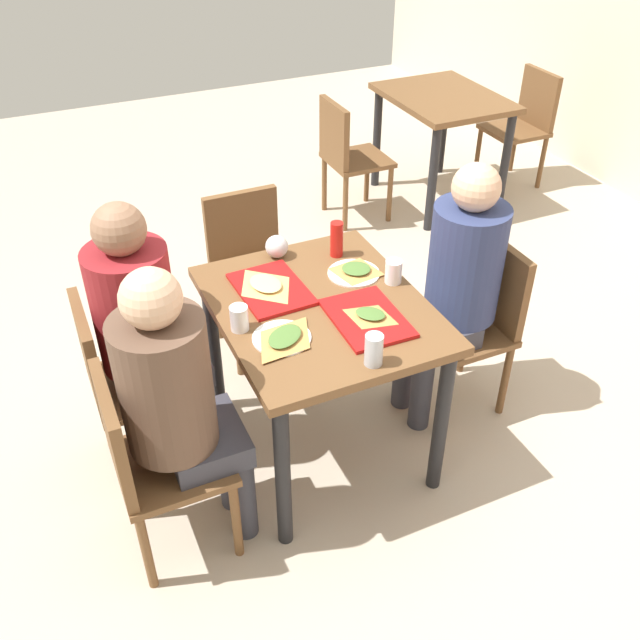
{
  "coord_description": "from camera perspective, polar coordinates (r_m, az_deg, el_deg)",
  "views": [
    {
      "loc": [
        2.1,
        -0.95,
        2.37
      ],
      "look_at": [
        0.0,
        0.0,
        0.7
      ],
      "focal_mm": 39.75,
      "sensor_mm": 36.0,
      "label": 1
    }
  ],
  "objects": [
    {
      "name": "paper_plate_center",
      "position": [
        2.99,
        2.73,
        3.79
      ],
      "size": [
        0.22,
        0.22,
        0.01
      ],
      "primitive_type": "cylinder",
      "color": "white",
      "rests_on": "main_table"
    },
    {
      "name": "background_chair_far",
      "position": [
        5.65,
        16.16,
        15.2
      ],
      "size": [
        0.4,
        0.4,
        0.83
      ],
      "color": "brown",
      "rests_on": "ground_plane"
    },
    {
      "name": "pizza_slice_d",
      "position": [
        2.6,
        -2.85,
        -1.43
      ],
      "size": [
        0.26,
        0.27,
        0.02
      ],
      "color": "#C68C47",
      "rests_on": "paper_plate_near_edge"
    },
    {
      "name": "condiment_bottle",
      "position": [
        3.08,
        1.35,
        6.52
      ],
      "size": [
        0.06,
        0.06,
        0.16
      ],
      "primitive_type": "cylinder",
      "color": "red",
      "rests_on": "main_table"
    },
    {
      "name": "background_table",
      "position": [
        5.17,
        9.82,
        16.02
      ],
      "size": [
        0.9,
        0.7,
        0.77
      ],
      "color": "brown",
      "rests_on": "ground_plane"
    },
    {
      "name": "pizza_slice_a",
      "position": [
        2.88,
        -4.4,
        2.86
      ],
      "size": [
        0.25,
        0.21,
        0.02
      ],
      "color": "#DBAD60",
      "rests_on": "tray_red_near"
    },
    {
      "name": "chair_near_right",
      "position": [
        2.65,
        -13.7,
        -10.69
      ],
      "size": [
        0.4,
        0.4,
        0.83
      ],
      "color": "brown",
      "rests_on": "ground_plane"
    },
    {
      "name": "plastic_cup_a",
      "position": [
        2.93,
        5.93,
        3.9
      ],
      "size": [
        0.07,
        0.07,
        0.1
      ],
      "primitive_type": "cylinder",
      "color": "white",
      "rests_on": "main_table"
    },
    {
      "name": "tray_red_near",
      "position": [
        2.88,
        -3.94,
        2.5
      ],
      "size": [
        0.37,
        0.27,
        0.02
      ],
      "primitive_type": "cube",
      "rotation": [
        0.0,
        0.0,
        0.04
      ],
      "color": "#B21414",
      "rests_on": "main_table"
    },
    {
      "name": "pizza_slice_b",
      "position": [
        2.71,
        4.07,
        0.4
      ],
      "size": [
        0.21,
        0.2,
        0.02
      ],
      "color": "#C68C47",
      "rests_on": "tray_red_far"
    },
    {
      "name": "chair_left_end",
      "position": [
        3.64,
        -5.66,
        4.65
      ],
      "size": [
        0.4,
        0.4,
        0.83
      ],
      "color": "brown",
      "rests_on": "ground_plane"
    },
    {
      "name": "background_chair_near",
      "position": [
        4.88,
        2.16,
        13.32
      ],
      "size": [
        0.4,
        0.4,
        0.83
      ],
      "color": "brown",
      "rests_on": "ground_plane"
    },
    {
      "name": "tray_red_far",
      "position": [
        2.72,
        3.79,
        0.15
      ],
      "size": [
        0.37,
        0.27,
        0.02
      ],
      "primitive_type": "cube",
      "rotation": [
        0.0,
        0.0,
        -0.02
      ],
      "color": "#B21414",
      "rests_on": "main_table"
    },
    {
      "name": "chair_near_left",
      "position": [
        3.01,
        -15.79,
        -4.42
      ],
      "size": [
        0.4,
        0.4,
        0.83
      ],
      "color": "brown",
      "rests_on": "ground_plane"
    },
    {
      "name": "chair_far_side",
      "position": [
        3.31,
        12.5,
        0.35
      ],
      "size": [
        0.4,
        0.4,
        0.83
      ],
      "color": "brown",
      "rests_on": "ground_plane"
    },
    {
      "name": "paper_plate_near_edge",
      "position": [
        2.62,
        -3.1,
        -1.44
      ],
      "size": [
        0.22,
        0.22,
        0.01
      ],
      "primitive_type": "cylinder",
      "color": "white",
      "rests_on": "main_table"
    },
    {
      "name": "soda_can",
      "position": [
        2.48,
        4.35,
        -2.41
      ],
      "size": [
        0.07,
        0.07,
        0.12
      ],
      "primitive_type": "cylinder",
      "color": "#B7BCC6",
      "rests_on": "main_table"
    },
    {
      "name": "person_far_side",
      "position": [
        3.1,
        10.97,
        3.42
      ],
      "size": [
        0.32,
        0.42,
        1.24
      ],
      "color": "#383842",
      "rests_on": "ground_plane"
    },
    {
      "name": "person_in_red",
      "position": [
        2.87,
        -13.88,
        0.01
      ],
      "size": [
        0.32,
        0.42,
        1.24
      ],
      "color": "#383842",
      "rests_on": "ground_plane"
    },
    {
      "name": "foil_bundle",
      "position": [
        3.09,
        -3.5,
        5.92
      ],
      "size": [
        0.1,
        0.1,
        0.1
      ],
      "primitive_type": "sphere",
      "color": "silver",
      "rests_on": "main_table"
    },
    {
      "name": "person_in_brown_jacket",
      "position": [
        2.5,
        -11.38,
        -5.96
      ],
      "size": [
        0.32,
        0.42,
        1.24
      ],
      "color": "#383842",
      "rests_on": "ground_plane"
    },
    {
      "name": "pizza_slice_c",
      "position": [
        2.99,
        2.93,
        4.06
      ],
      "size": [
        0.23,
        0.24,
        0.02
      ],
      "color": "#C68C47",
      "rests_on": "paper_plate_center"
    },
    {
      "name": "plastic_cup_b",
      "position": [
        2.66,
        -6.52,
        0.15
      ],
      "size": [
        0.07,
        0.07,
        0.1
      ],
      "primitive_type": "cylinder",
      "color": "white",
      "rests_on": "main_table"
    },
    {
      "name": "ground_plane",
      "position": [
        3.31,
        -0.0,
        -9.92
      ],
      "size": [
        10.0,
        10.0,
        0.02
      ],
      "primitive_type": "cube",
      "color": "#B7A893"
    },
    {
      "name": "main_table",
      "position": [
        2.87,
        -0.0,
        -0.65
      ],
      "size": [
        0.97,
        0.81,
        0.77
      ],
      "color": "brown",
      "rests_on": "ground_plane"
    }
  ]
}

